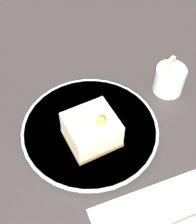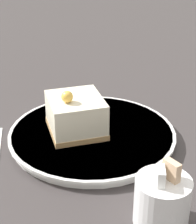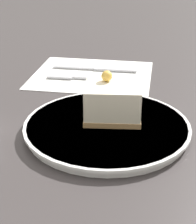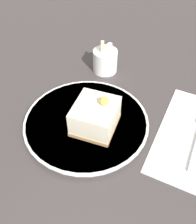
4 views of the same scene
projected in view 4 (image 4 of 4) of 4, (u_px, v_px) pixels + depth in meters
ground_plane at (85, 128)px, 0.50m from camera, size 4.00×4.00×0.00m
plate at (87, 122)px, 0.50m from camera, size 0.25×0.25×0.01m
cake_slice at (95, 116)px, 0.47m from camera, size 0.08×0.09×0.07m
sugar_bowl at (105, 60)px, 0.62m from camera, size 0.06×0.06×0.08m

